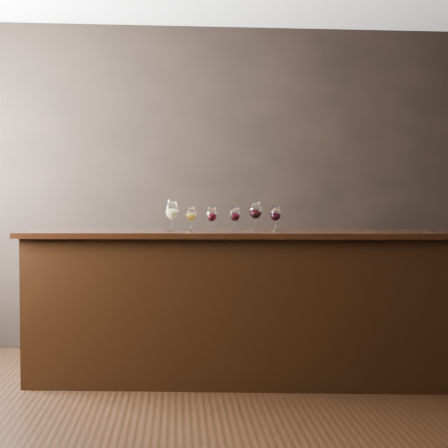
{
  "coord_description": "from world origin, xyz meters",
  "views": [
    {
      "loc": [
        -0.08,
        -3.23,
        1.27
      ],
      "look_at": [
        0.26,
        1.17,
        1.11
      ],
      "focal_mm": 50.0,
      "sensor_mm": 36.0,
      "label": 1
    }
  ],
  "objects": [
    {
      "name": "ground",
      "position": [
        0.0,
        0.0,
        0.0
      ],
      "size": [
        5.0,
        5.0,
        0.0
      ],
      "primitive_type": "plane",
      "color": "black",
      "rests_on": "ground"
    },
    {
      "name": "room_shell",
      "position": [
        -0.23,
        0.11,
        1.81
      ],
      "size": [
        5.02,
        4.52,
        2.81
      ],
      "color": "black",
      "rests_on": "ground"
    },
    {
      "name": "bar_counter",
      "position": [
        0.36,
        1.17,
        0.51
      ],
      "size": [
        2.98,
        0.95,
        1.02
      ],
      "primitive_type": "cube",
      "rotation": [
        0.0,
        0.0,
        -0.11
      ],
      "color": "black",
      "rests_on": "ground"
    },
    {
      "name": "bar_top",
      "position": [
        0.36,
        1.17,
        1.04
      ],
      "size": [
        3.08,
        1.03,
        0.04
      ],
      "primitive_type": "cube",
      "rotation": [
        0.0,
        0.0,
        -0.11
      ],
      "color": "black",
      "rests_on": "bar_counter"
    },
    {
      "name": "back_bar_shelf",
      "position": [
        0.4,
        2.03,
        0.4
      ],
      "size": [
        2.24,
        0.4,
        0.81
      ],
      "primitive_type": "cube",
      "color": "black",
      "rests_on": "ground"
    },
    {
      "name": "glass_white",
      "position": [
        -0.11,
        1.2,
        1.21
      ],
      "size": [
        0.09,
        0.09,
        0.21
      ],
      "color": "white",
      "rests_on": "bar_top"
    },
    {
      "name": "glass_amber",
      "position": [
        0.02,
        1.21,
        1.18
      ],
      "size": [
        0.07,
        0.07,
        0.18
      ],
      "color": "white",
      "rests_on": "bar_top"
    },
    {
      "name": "glass_red_a",
      "position": [
        0.17,
        1.13,
        1.18
      ],
      "size": [
        0.07,
        0.07,
        0.17
      ],
      "color": "white",
      "rests_on": "bar_top"
    },
    {
      "name": "glass_red_b",
      "position": [
        0.34,
        1.21,
        1.18
      ],
      "size": [
        0.07,
        0.07,
        0.17
      ],
      "color": "white",
      "rests_on": "bar_top"
    },
    {
      "name": "glass_red_c",
      "position": [
        0.48,
        1.18,
        1.2
      ],
      "size": [
        0.09,
        0.09,
        0.21
      ],
      "color": "white",
      "rests_on": "bar_top"
    },
    {
      "name": "glass_red_d",
      "position": [
        0.62,
        1.15,
        1.18
      ],
      "size": [
        0.07,
        0.07,
        0.18
      ],
      "color": "white",
      "rests_on": "bar_top"
    }
  ]
}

